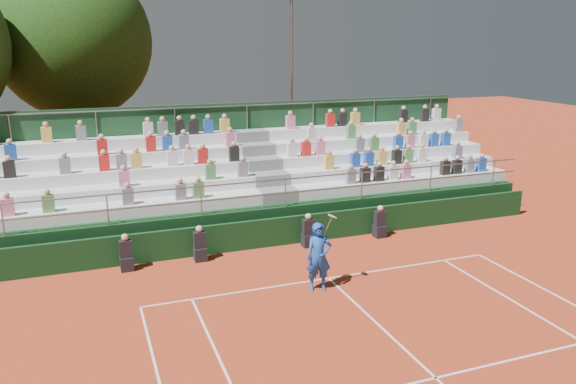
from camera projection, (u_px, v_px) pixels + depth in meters
name	position (u px, v px, depth m)	size (l,w,h in m)	color
ground	(328.00, 278.00, 16.79)	(90.00, 90.00, 0.00)	#B03B1D
courtside_wall	(291.00, 230.00, 19.56)	(20.00, 0.15, 1.00)	black
line_officials	(259.00, 239.00, 18.73)	(9.26, 0.40, 1.19)	black
grandstand	(263.00, 191.00, 22.35)	(20.00, 5.20, 4.40)	black
tennis_player	(319.00, 257.00, 15.80)	(0.93, 0.58, 2.22)	#164BAC
tree_east	(73.00, 41.00, 26.06)	(7.23, 7.23, 10.53)	#361F13
floodlight_mast	(291.00, 74.00, 27.67)	(0.60, 0.25, 9.21)	gray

